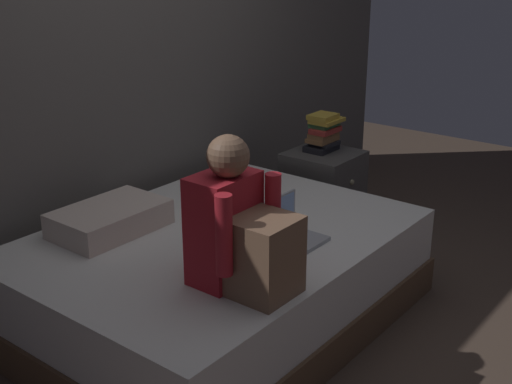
{
  "coord_description": "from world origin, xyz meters",
  "views": [
    {
      "loc": [
        -2.52,
        -1.78,
        1.87
      ],
      "look_at": [
        -0.14,
        0.1,
        0.75
      ],
      "focal_mm": 47.01,
      "sensor_mm": 36.0,
      "label": 1
    }
  ],
  "objects_px": {
    "nightstand": "(323,193)",
    "book_stack": "(324,133)",
    "laptop": "(286,232)",
    "person_sitting": "(240,231)",
    "pillow": "(110,219)",
    "bed": "(219,277)"
  },
  "relations": [
    {
      "from": "person_sitting",
      "to": "laptop",
      "type": "relative_size",
      "value": 2.05
    },
    {
      "from": "person_sitting",
      "to": "pillow",
      "type": "xyz_separation_m",
      "value": [
        0.04,
        0.89,
        -0.19
      ]
    },
    {
      "from": "nightstand",
      "to": "laptop",
      "type": "distance_m",
      "value": 1.33
    },
    {
      "from": "bed",
      "to": "person_sitting",
      "type": "relative_size",
      "value": 3.05
    },
    {
      "from": "person_sitting",
      "to": "book_stack",
      "type": "distance_m",
      "value": 1.82
    },
    {
      "from": "nightstand",
      "to": "book_stack",
      "type": "distance_m",
      "value": 0.41
    },
    {
      "from": "laptop",
      "to": "book_stack",
      "type": "xyz_separation_m",
      "value": [
        1.22,
        0.57,
        0.15
      ]
    },
    {
      "from": "nightstand",
      "to": "pillow",
      "type": "height_order",
      "value": "pillow"
    },
    {
      "from": "laptop",
      "to": "book_stack",
      "type": "relative_size",
      "value": 1.28
    },
    {
      "from": "person_sitting",
      "to": "bed",
      "type": "bearing_deg",
      "value": 51.31
    },
    {
      "from": "bed",
      "to": "person_sitting",
      "type": "height_order",
      "value": "person_sitting"
    },
    {
      "from": "book_stack",
      "to": "pillow",
      "type": "bearing_deg",
      "value": 172.47
    },
    {
      "from": "book_stack",
      "to": "nightstand",
      "type": "bearing_deg",
      "value": -139.13
    },
    {
      "from": "person_sitting",
      "to": "laptop",
      "type": "distance_m",
      "value": 0.52
    },
    {
      "from": "laptop",
      "to": "person_sitting",
      "type": "bearing_deg",
      "value": -168.29
    },
    {
      "from": "pillow",
      "to": "person_sitting",
      "type": "bearing_deg",
      "value": -92.33
    },
    {
      "from": "person_sitting",
      "to": "pillow",
      "type": "bearing_deg",
      "value": 87.67
    },
    {
      "from": "bed",
      "to": "laptop",
      "type": "distance_m",
      "value": 0.47
    },
    {
      "from": "bed",
      "to": "person_sitting",
      "type": "xyz_separation_m",
      "value": [
        -0.35,
        -0.44,
        0.5
      ]
    },
    {
      "from": "bed",
      "to": "nightstand",
      "type": "xyz_separation_m",
      "value": [
        1.3,
        0.2,
        0.04
      ]
    },
    {
      "from": "person_sitting",
      "to": "pillow",
      "type": "distance_m",
      "value": 0.91
    },
    {
      "from": "bed",
      "to": "pillow",
      "type": "bearing_deg",
      "value": 125.0
    }
  ]
}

